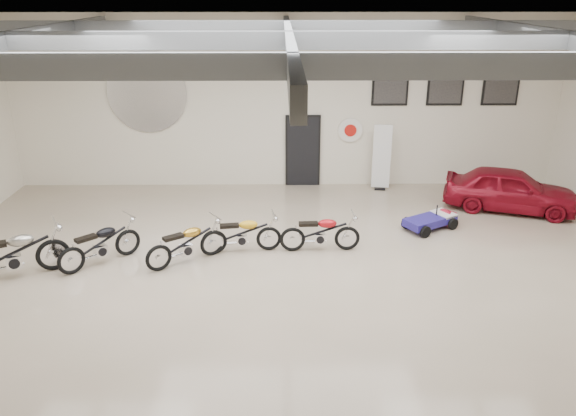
{
  "coord_description": "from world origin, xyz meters",
  "views": [
    {
      "loc": [
        -0.14,
        -10.29,
        5.61
      ],
      "look_at": [
        0.0,
        1.2,
        1.1
      ],
      "focal_mm": 35.0,
      "sensor_mm": 36.0,
      "label": 1
    }
  ],
  "objects_px": {
    "banner_stand": "(382,158)",
    "vintage_car": "(510,189)",
    "motorcycle_silver": "(12,253)",
    "motorcycle_yellow": "(241,233)",
    "motorcycle_black": "(99,244)",
    "go_kart": "(434,217)",
    "motorcycle_gold": "(186,243)",
    "motorcycle_red": "(320,232)"
  },
  "relations": [
    {
      "from": "banner_stand",
      "to": "vintage_car",
      "type": "relative_size",
      "value": 0.57
    },
    {
      "from": "motorcycle_silver",
      "to": "motorcycle_yellow",
      "type": "bearing_deg",
      "value": -13.46
    },
    {
      "from": "vintage_car",
      "to": "motorcycle_black",
      "type": "bearing_deg",
      "value": 125.87
    },
    {
      "from": "banner_stand",
      "to": "go_kart",
      "type": "height_order",
      "value": "banner_stand"
    },
    {
      "from": "motorcycle_silver",
      "to": "motorcycle_black",
      "type": "xyz_separation_m",
      "value": [
        1.58,
        0.62,
        -0.08
      ]
    },
    {
      "from": "go_kart",
      "to": "vintage_car",
      "type": "xyz_separation_m",
      "value": [
        2.33,
        1.21,
        0.28
      ]
    },
    {
      "from": "motorcycle_gold",
      "to": "motorcycle_yellow",
      "type": "xyz_separation_m",
      "value": [
        1.17,
        0.53,
        -0.02
      ]
    },
    {
      "from": "banner_stand",
      "to": "motorcycle_gold",
      "type": "distance_m",
      "value": 6.93
    },
    {
      "from": "motorcycle_silver",
      "to": "motorcycle_gold",
      "type": "height_order",
      "value": "motorcycle_silver"
    },
    {
      "from": "motorcycle_silver",
      "to": "motorcycle_gold",
      "type": "bearing_deg",
      "value": -17.11
    },
    {
      "from": "motorcycle_red",
      "to": "go_kart",
      "type": "height_order",
      "value": "motorcycle_red"
    },
    {
      "from": "banner_stand",
      "to": "go_kart",
      "type": "distance_m",
      "value": 3.1
    },
    {
      "from": "motorcycle_red",
      "to": "motorcycle_silver",
      "type": "bearing_deg",
      "value": -171.43
    },
    {
      "from": "motorcycle_silver",
      "to": "banner_stand",
      "type": "bearing_deg",
      "value": 4.7
    },
    {
      "from": "motorcycle_silver",
      "to": "motorcycle_red",
      "type": "distance_m",
      "value": 6.5
    },
    {
      "from": "motorcycle_black",
      "to": "motorcycle_red",
      "type": "distance_m",
      "value": 4.84
    },
    {
      "from": "motorcycle_black",
      "to": "go_kart",
      "type": "distance_m",
      "value": 7.97
    },
    {
      "from": "banner_stand",
      "to": "motorcycle_red",
      "type": "bearing_deg",
      "value": -109.73
    },
    {
      "from": "motorcycle_black",
      "to": "go_kart",
      "type": "height_order",
      "value": "motorcycle_black"
    },
    {
      "from": "motorcycle_red",
      "to": "motorcycle_yellow",
      "type": "bearing_deg",
      "value": 179.17
    },
    {
      "from": "motorcycle_yellow",
      "to": "go_kart",
      "type": "xyz_separation_m",
      "value": [
        4.72,
        1.32,
        -0.16
      ]
    },
    {
      "from": "banner_stand",
      "to": "motorcycle_black",
      "type": "distance_m",
      "value": 8.38
    },
    {
      "from": "motorcycle_silver",
      "to": "go_kart",
      "type": "relative_size",
      "value": 1.31
    },
    {
      "from": "motorcycle_yellow",
      "to": "vintage_car",
      "type": "height_order",
      "value": "vintage_car"
    },
    {
      "from": "motorcycle_yellow",
      "to": "motorcycle_gold",
      "type": "bearing_deg",
      "value": -163.41
    },
    {
      "from": "motorcycle_yellow",
      "to": "motorcycle_red",
      "type": "relative_size",
      "value": 0.99
    },
    {
      "from": "motorcycle_red",
      "to": "go_kart",
      "type": "bearing_deg",
      "value": 21.08
    },
    {
      "from": "motorcycle_yellow",
      "to": "go_kart",
      "type": "distance_m",
      "value": 4.91
    },
    {
      "from": "motorcycle_silver",
      "to": "motorcycle_yellow",
      "type": "xyz_separation_m",
      "value": [
        4.6,
        1.18,
        -0.1
      ]
    },
    {
      "from": "motorcycle_black",
      "to": "motorcycle_yellow",
      "type": "height_order",
      "value": "motorcycle_black"
    },
    {
      "from": "motorcycle_black",
      "to": "motorcycle_red",
      "type": "bearing_deg",
      "value": -36.01
    },
    {
      "from": "banner_stand",
      "to": "motorcycle_silver",
      "type": "relative_size",
      "value": 0.89
    },
    {
      "from": "banner_stand",
      "to": "motorcycle_silver",
      "type": "height_order",
      "value": "banner_stand"
    },
    {
      "from": "motorcycle_red",
      "to": "vintage_car",
      "type": "distance_m",
      "value": 5.83
    },
    {
      "from": "motorcycle_yellow",
      "to": "vintage_car",
      "type": "distance_m",
      "value": 7.49
    },
    {
      "from": "motorcycle_black",
      "to": "motorcycle_silver",
      "type": "bearing_deg",
      "value": 157.91
    },
    {
      "from": "banner_stand",
      "to": "motorcycle_silver",
      "type": "distance_m",
      "value": 10.04
    },
    {
      "from": "motorcycle_silver",
      "to": "motorcycle_yellow",
      "type": "distance_m",
      "value": 4.75
    },
    {
      "from": "vintage_car",
      "to": "motorcycle_silver",
      "type": "bearing_deg",
      "value": 126.44
    },
    {
      "from": "go_kart",
      "to": "vintage_car",
      "type": "relative_size",
      "value": 0.49
    },
    {
      "from": "go_kart",
      "to": "banner_stand",
      "type": "bearing_deg",
      "value": 75.87
    },
    {
      "from": "motorcycle_silver",
      "to": "go_kart",
      "type": "bearing_deg",
      "value": -12.84
    }
  ]
}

